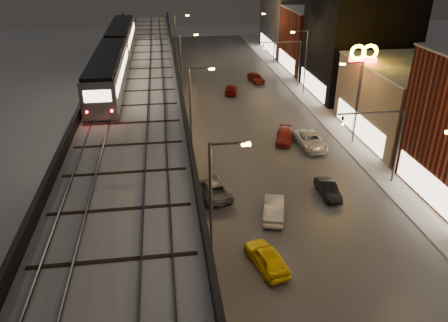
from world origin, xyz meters
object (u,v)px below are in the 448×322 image
car_onc_white (284,137)px  subway_train (116,52)px  car_mid_silver (212,188)px  car_taxi (266,258)px  car_near_white (274,209)px  car_mid_dark (231,90)px  car_onc_silver (328,190)px  car_onc_red (256,78)px  car_onc_dark (310,141)px

car_onc_white → subway_train: bearing=170.5°
car_mid_silver → car_taxi: bearing=91.5°
car_near_white → car_mid_dark: size_ratio=1.05×
car_taxi → car_near_white: car_taxi is taller
car_mid_silver → car_onc_silver: size_ratio=1.36×
subway_train → car_mid_dark: subway_train is taller
car_mid_silver → car_onc_red: (10.94, 33.42, 0.00)m
car_taxi → car_onc_white: car_taxi is taller
car_onc_red → subway_train: bearing=-154.8°
subway_train → car_onc_white: 21.81m
car_onc_dark → car_onc_white: 2.98m
subway_train → car_onc_silver: subway_train is taller
car_onc_dark → car_onc_red: (-0.65, 25.02, -0.02)m
car_onc_dark → car_onc_white: bearing=140.6°
car_near_white → car_mid_dark: car_near_white is taller
car_mid_silver → car_onc_silver: 10.03m
car_mid_silver → subway_train: bearing=-79.0°
car_near_white → car_taxi: bearing=86.9°
car_onc_silver → car_onc_red: size_ratio=0.90×
car_onc_dark → car_onc_white: car_onc_dark is taller
subway_train → car_onc_dark: bearing=-28.9°
car_taxi → car_onc_white: 21.14m
car_taxi → car_onc_silver: 11.03m
car_onc_silver → car_near_white: bearing=-155.3°
car_mid_silver → car_mid_dark: 28.92m
car_onc_red → car_onc_silver: bearing=-101.3°
car_mid_dark → car_onc_white: size_ratio=1.00×
car_onc_silver → car_taxi: bearing=-131.3°
car_near_white → car_mid_silver: (-4.50, 4.07, -0.02)m
car_near_white → car_onc_red: (6.45, 37.49, -0.01)m
subway_train → car_taxi: bearing=-68.9°
car_onc_red → car_onc_white: bearing=-103.8°
car_taxi → subway_train: bearing=-82.7°
car_near_white → car_onc_white: 15.03m
subway_train → car_onc_dark: (20.44, -11.27, -7.62)m
car_taxi → car_mid_silver: 10.20m
car_mid_dark → car_onc_dark: 20.58m
car_onc_dark → car_mid_dark: bearing=102.9°
subway_train → car_taxi: size_ratio=8.17×
car_near_white → car_mid_silver: bearing=-26.9°
car_taxi → car_onc_red: car_taxi is taller
car_near_white → car_onc_silver: size_ratio=1.17×
car_mid_silver → car_onc_white: bearing=-145.3°
car_mid_silver → car_onc_white: size_ratio=1.22×
car_onc_white → car_onc_red: 23.28m
car_onc_red → car_mid_dark: bearing=-142.2°
car_onc_white → car_onc_red: car_onc_red is taller
car_mid_dark → car_onc_silver: car_onc_silver is taller
car_mid_silver → car_onc_silver: car_mid_silver is taller
car_mid_dark → car_onc_silver: 30.11m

